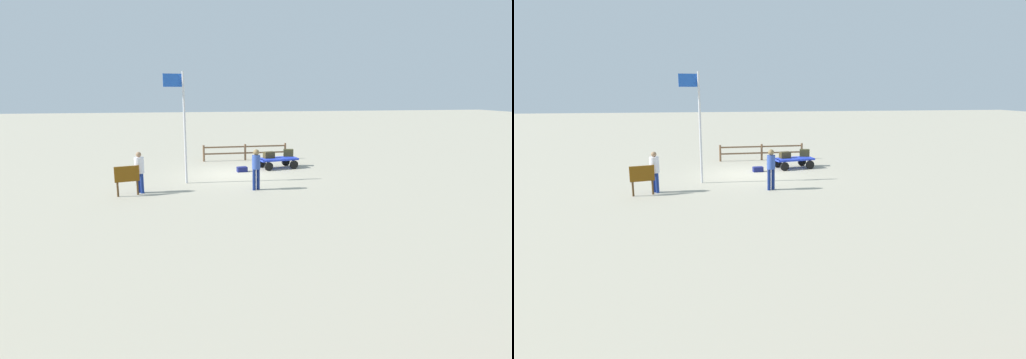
# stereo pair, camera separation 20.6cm
# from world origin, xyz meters

# --- Properties ---
(ground_plane) EXTENTS (120.00, 120.00, 0.00)m
(ground_plane) POSITION_xyz_m (0.00, 0.00, 0.00)
(ground_plane) COLOR #ADA58E
(luggage_cart) EXTENTS (2.23, 1.49, 0.55)m
(luggage_cart) POSITION_xyz_m (-2.56, -1.19, 0.41)
(luggage_cart) COLOR blue
(luggage_cart) RESTS_ON ground
(suitcase_navy) EXTENTS (0.63, 0.47, 0.33)m
(suitcase_navy) POSITION_xyz_m (-2.13, -1.28, 0.72)
(suitcase_navy) COLOR #3D341B
(suitcase_navy) RESTS_ON luggage_cart
(suitcase_maroon) EXTENTS (0.60, 0.48, 0.38)m
(suitcase_maroon) POSITION_xyz_m (-3.29, -1.70, 0.74)
(suitcase_maroon) COLOR #373419
(suitcase_maroon) RESTS_ON luggage_cart
(suitcase_olive) EXTENTS (0.55, 0.41, 0.25)m
(suitcase_olive) POSITION_xyz_m (-0.58, -0.54, 0.13)
(suitcase_olive) COLOR navy
(suitcase_olive) RESTS_ON ground
(worker_lead) EXTENTS (0.46, 0.46, 1.71)m
(worker_lead) POSITION_xyz_m (-0.62, 3.44, 1.01)
(worker_lead) COLOR navy
(worker_lead) RESTS_ON ground
(worker_trailing) EXTENTS (0.53, 0.53, 1.68)m
(worker_trailing) POSITION_xyz_m (4.09, 3.17, 1.00)
(worker_trailing) COLOR navy
(worker_trailing) RESTS_ON ground
(flagpole) EXTENTS (0.89, 0.17, 4.87)m
(flagpole) POSITION_xyz_m (2.33, 1.66, 2.87)
(flagpole) COLOR silver
(flagpole) RESTS_ON ground
(signboard) EXTENTS (0.93, 0.31, 1.19)m
(signboard) POSITION_xyz_m (4.54, 3.57, 0.78)
(signboard) COLOR #4C3319
(signboard) RESTS_ON ground
(wooden_fence) EXTENTS (5.02, 0.25, 0.96)m
(wooden_fence) POSITION_xyz_m (-1.26, -4.07, 0.56)
(wooden_fence) COLOR brown
(wooden_fence) RESTS_ON ground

